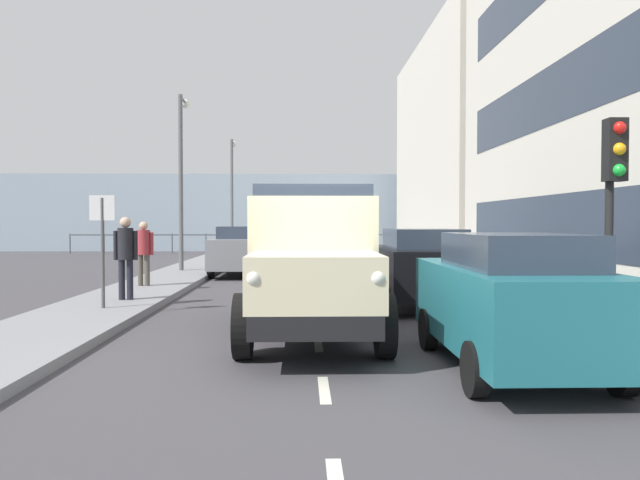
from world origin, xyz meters
TOP-DOWN VIEW (x-y plane):
  - ground_plane at (0.00, -9.78)m, footprint 80.00×80.00m
  - sidewalk_left at (-4.42, -9.78)m, footprint 2.17×37.27m
  - sidewalk_right at (4.42, -9.78)m, footprint 2.17×37.27m
  - road_centreline_markings at (0.00, -9.59)m, footprint 0.12×34.26m
  - building_far_block at (-8.53, -21.11)m, footprint 6.06×14.77m
  - sea_horizon at (0.00, -31.41)m, footprint 80.00×0.80m
  - seawall_railing at (-0.00, -27.81)m, footprint 28.08×0.08m
  - truck_vintage_cream at (0.08, -1.13)m, footprint 2.17×5.64m
  - car_teal_kerbside_near at (-2.38, 0.87)m, footprint 1.76×3.91m
  - car_black_kerbside_1 at (-2.38, -4.85)m, footprint 1.91×3.86m
  - car_grey_oppositeside_0 at (2.38, -13.18)m, footprint 1.98×4.66m
  - pedestrian_couple_b at (4.15, -5.09)m, footprint 0.53×0.34m
  - pedestrian_couple_a at (4.53, -8.05)m, footprint 0.53×0.34m
  - traffic_light_near at (-4.25, -0.26)m, footprint 0.28×0.41m
  - lamp_post_promenade at (4.58, -13.55)m, footprint 0.32×1.14m
  - lamp_post_far at (4.23, -26.10)m, footprint 0.32×1.14m
  - street_sign at (4.23, -3.80)m, footprint 0.50×0.07m

SIDE VIEW (x-z plane):
  - ground_plane at x=0.00m, z-range 0.00..0.00m
  - road_centreline_markings at x=0.00m, z-range 0.00..0.01m
  - sidewalk_left at x=-4.42m, z-range 0.00..0.15m
  - sidewalk_right at x=4.42m, z-range 0.00..0.15m
  - car_teal_kerbside_near at x=-2.38m, z-range 0.03..1.75m
  - car_black_kerbside_1 at x=-2.38m, z-range 0.03..1.75m
  - car_grey_oppositeside_0 at x=2.38m, z-range 0.04..1.76m
  - seawall_railing at x=0.00m, z-range 0.32..1.52m
  - pedestrian_couple_a at x=4.53m, z-range 0.31..2.04m
  - truck_vintage_cream at x=0.08m, z-range -0.04..2.39m
  - pedestrian_couple_b at x=4.15m, z-range 0.32..2.15m
  - street_sign at x=4.23m, z-range 0.56..2.81m
  - traffic_light_near at x=-4.25m, z-range 0.87..4.07m
  - sea_horizon at x=0.00m, z-range 0.00..5.00m
  - lamp_post_promenade at x=4.58m, z-range 0.76..7.03m
  - lamp_post_far at x=4.23m, z-range 0.77..7.17m
  - building_far_block at x=-8.53m, z-range 0.00..10.69m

